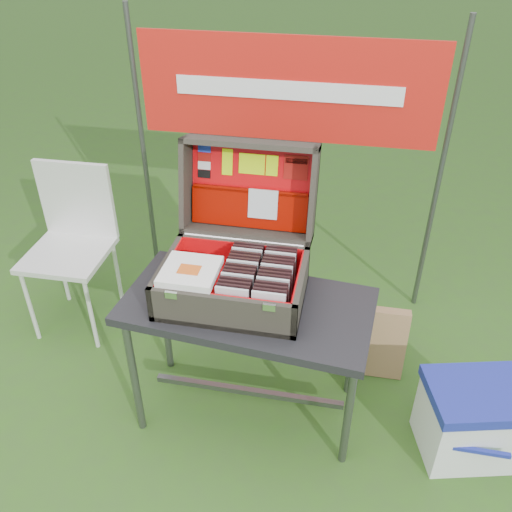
% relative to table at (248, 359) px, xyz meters
% --- Properties ---
extents(ground, '(80.00, 80.00, 0.00)m').
position_rel_table_xyz_m(ground, '(0.00, -0.07, -0.34)').
color(ground, '#315121').
rests_on(ground, ground).
extents(table, '(1.13, 0.64, 0.68)m').
position_rel_table_xyz_m(table, '(0.00, 0.00, 0.00)').
color(table, '#26262A').
rests_on(table, ground).
extents(table_top, '(1.13, 0.64, 0.04)m').
position_rel_table_xyz_m(table_top, '(0.00, 0.00, 0.32)').
color(table_top, '#26262A').
rests_on(table_top, ground).
extents(table_leg_fl, '(0.04, 0.04, 0.64)m').
position_rel_table_xyz_m(table_leg_fl, '(-0.48, -0.21, -0.02)').
color(table_leg_fl, '#59595B').
rests_on(table_leg_fl, ground).
extents(table_leg_fr, '(0.04, 0.04, 0.64)m').
position_rel_table_xyz_m(table_leg_fr, '(0.48, -0.21, -0.02)').
color(table_leg_fr, '#59595B').
rests_on(table_leg_fr, ground).
extents(table_leg_bl, '(0.04, 0.04, 0.64)m').
position_rel_table_xyz_m(table_leg_bl, '(-0.48, 0.21, -0.02)').
color(table_leg_bl, '#59595B').
rests_on(table_leg_bl, ground).
extents(table_leg_br, '(0.04, 0.04, 0.64)m').
position_rel_table_xyz_m(table_leg_br, '(0.48, 0.21, -0.02)').
color(table_leg_br, '#59595B').
rests_on(table_leg_br, ground).
extents(table_brace, '(0.93, 0.03, 0.03)m').
position_rel_table_xyz_m(table_brace, '(0.00, -0.00, -0.22)').
color(table_brace, '#59595B').
rests_on(table_brace, ground).
extents(suitcase, '(0.61, 0.60, 0.57)m').
position_rel_table_xyz_m(suitcase, '(-0.07, 0.08, 0.63)').
color(suitcase, '#494338').
rests_on(suitcase, table).
extents(suitcase_base_bottom, '(0.61, 0.44, 0.02)m').
position_rel_table_xyz_m(suitcase_base_bottom, '(-0.07, 0.02, 0.35)').
color(suitcase_base_bottom, '#494338').
rests_on(suitcase_base_bottom, table_top).
extents(suitcase_base_wall_front, '(0.61, 0.02, 0.16)m').
position_rel_table_xyz_m(suitcase_base_wall_front, '(-0.07, -0.19, 0.42)').
color(suitcase_base_wall_front, '#494338').
rests_on(suitcase_base_wall_front, table_top).
extents(suitcase_base_wall_back, '(0.61, 0.02, 0.16)m').
position_rel_table_xyz_m(suitcase_base_wall_back, '(-0.07, 0.23, 0.42)').
color(suitcase_base_wall_back, '#494338').
rests_on(suitcase_base_wall_back, table_top).
extents(suitcase_base_wall_left, '(0.02, 0.44, 0.16)m').
position_rel_table_xyz_m(suitcase_base_wall_left, '(-0.36, 0.02, 0.42)').
color(suitcase_base_wall_left, '#494338').
rests_on(suitcase_base_wall_left, table_top).
extents(suitcase_base_wall_right, '(0.02, 0.44, 0.16)m').
position_rel_table_xyz_m(suitcase_base_wall_right, '(0.23, 0.02, 0.42)').
color(suitcase_base_wall_right, '#494338').
rests_on(suitcase_base_wall_right, table_top).
extents(suitcase_liner_floor, '(0.57, 0.39, 0.01)m').
position_rel_table_xyz_m(suitcase_liner_floor, '(-0.07, 0.02, 0.37)').
color(suitcase_liner_floor, red).
rests_on(suitcase_liner_floor, suitcase_base_bottom).
extents(suitcase_latch_left, '(0.05, 0.01, 0.03)m').
position_rel_table_xyz_m(suitcase_latch_left, '(-0.27, -0.20, 0.49)').
color(suitcase_latch_left, silver).
rests_on(suitcase_latch_left, suitcase_base_wall_front).
extents(suitcase_latch_right, '(0.05, 0.01, 0.03)m').
position_rel_table_xyz_m(suitcase_latch_right, '(0.13, -0.20, 0.49)').
color(suitcase_latch_right, silver).
rests_on(suitcase_latch_right, suitcase_base_wall_front).
extents(suitcase_hinge, '(0.55, 0.02, 0.02)m').
position_rel_table_xyz_m(suitcase_hinge, '(-0.07, 0.24, 0.50)').
color(suitcase_hinge, silver).
rests_on(suitcase_hinge, suitcase_base_wall_back).
extents(suitcase_lid_back, '(0.61, 0.12, 0.43)m').
position_rel_table_xyz_m(suitcase_lid_back, '(-0.07, 0.44, 0.68)').
color(suitcase_lid_back, '#494338').
rests_on(suitcase_lid_back, suitcase_base_wall_back).
extents(suitcase_lid_rim_far, '(0.61, 0.17, 0.06)m').
position_rel_table_xyz_m(suitcase_lid_rim_far, '(-0.07, 0.42, 0.90)').
color(suitcase_lid_rim_far, '#494338').
rests_on(suitcase_lid_rim_far, suitcase_lid_back).
extents(suitcase_lid_rim_near, '(0.61, 0.17, 0.06)m').
position_rel_table_xyz_m(suitcase_lid_rim_near, '(-0.07, 0.32, 0.50)').
color(suitcase_lid_rim_near, '#494338').
rests_on(suitcase_lid_rim_near, suitcase_lid_back).
extents(suitcase_lid_rim_left, '(0.02, 0.26, 0.46)m').
position_rel_table_xyz_m(suitcase_lid_rim_left, '(-0.36, 0.37, 0.70)').
color(suitcase_lid_rim_left, '#494338').
rests_on(suitcase_lid_rim_left, suitcase_lid_back).
extents(suitcase_lid_rim_right, '(0.02, 0.26, 0.46)m').
position_rel_table_xyz_m(suitcase_lid_rim_right, '(0.23, 0.37, 0.70)').
color(suitcase_lid_rim_right, '#494338').
rests_on(suitcase_lid_rim_right, suitcase_lid_back).
extents(suitcase_lid_liner, '(0.56, 0.09, 0.38)m').
position_rel_table_xyz_m(suitcase_lid_liner, '(-0.07, 0.42, 0.69)').
color(suitcase_lid_liner, red).
rests_on(suitcase_lid_liner, suitcase_lid_back).
extents(suitcase_liner_wall_front, '(0.57, 0.01, 0.14)m').
position_rel_table_xyz_m(suitcase_liner_wall_front, '(-0.07, -0.17, 0.43)').
color(suitcase_liner_wall_front, red).
rests_on(suitcase_liner_wall_front, suitcase_base_bottom).
extents(suitcase_liner_wall_back, '(0.57, 0.01, 0.14)m').
position_rel_table_xyz_m(suitcase_liner_wall_back, '(-0.07, 0.21, 0.43)').
color(suitcase_liner_wall_back, red).
rests_on(suitcase_liner_wall_back, suitcase_base_bottom).
extents(suitcase_liner_wall_left, '(0.01, 0.39, 0.14)m').
position_rel_table_xyz_m(suitcase_liner_wall_left, '(-0.35, 0.02, 0.43)').
color(suitcase_liner_wall_left, red).
rests_on(suitcase_liner_wall_left, suitcase_base_bottom).
extents(suitcase_liner_wall_right, '(0.01, 0.39, 0.14)m').
position_rel_table_xyz_m(suitcase_liner_wall_right, '(0.21, 0.02, 0.43)').
color(suitcase_liner_wall_right, red).
rests_on(suitcase_liner_wall_right, suitcase_base_bottom).
extents(suitcase_lid_pocket, '(0.55, 0.07, 0.18)m').
position_rel_table_xyz_m(suitcase_lid_pocket, '(-0.07, 0.38, 0.59)').
color(suitcase_lid_pocket, '#840900').
rests_on(suitcase_lid_pocket, suitcase_lid_liner).
extents(suitcase_pocket_edge, '(0.54, 0.02, 0.02)m').
position_rel_table_xyz_m(suitcase_pocket_edge, '(-0.07, 0.40, 0.68)').
color(suitcase_pocket_edge, '#840900').
rests_on(suitcase_pocket_edge, suitcase_lid_pocket).
extents(suitcase_pocket_cd, '(0.14, 0.04, 0.14)m').
position_rel_table_xyz_m(suitcase_pocket_cd, '(-0.00, 0.37, 0.63)').
color(suitcase_pocket_cd, silver).
rests_on(suitcase_pocket_cd, suitcase_lid_pocket).
extents(lid_sticker_cc_a, '(0.06, 0.01, 0.04)m').
position_rel_table_xyz_m(lid_sticker_cc_a, '(-0.29, 0.45, 0.84)').
color(lid_sticker_cc_a, '#1933B2').
rests_on(lid_sticker_cc_a, suitcase_lid_liner).
extents(lid_sticker_cc_b, '(0.06, 0.01, 0.04)m').
position_rel_table_xyz_m(lid_sticker_cc_b, '(-0.29, 0.44, 0.80)').
color(lid_sticker_cc_b, '#9A110D').
rests_on(lid_sticker_cc_b, suitcase_lid_liner).
extents(lid_sticker_cc_c, '(0.06, 0.01, 0.04)m').
position_rel_table_xyz_m(lid_sticker_cc_c, '(-0.29, 0.43, 0.77)').
color(lid_sticker_cc_c, white).
rests_on(lid_sticker_cc_c, suitcase_lid_liner).
extents(lid_sticker_cc_d, '(0.06, 0.01, 0.04)m').
position_rel_table_xyz_m(lid_sticker_cc_d, '(-0.29, 0.43, 0.73)').
color(lid_sticker_cc_d, black).
rests_on(lid_sticker_cc_d, suitcase_lid_liner).
extents(lid_card_neon_tall, '(0.05, 0.03, 0.12)m').
position_rel_table_xyz_m(lid_card_neon_tall, '(-0.18, 0.44, 0.79)').
color(lid_card_neon_tall, '#C3F209').
rests_on(lid_card_neon_tall, suitcase_lid_liner).
extents(lid_card_neon_main, '(0.12, 0.02, 0.09)m').
position_rel_table_xyz_m(lid_card_neon_main, '(-0.07, 0.44, 0.79)').
color(lid_card_neon_main, '#C3F209').
rests_on(lid_card_neon_main, suitcase_lid_liner).
extents(lid_card_neon_small, '(0.05, 0.02, 0.09)m').
position_rel_table_xyz_m(lid_card_neon_small, '(0.03, 0.44, 0.79)').
color(lid_card_neon_small, '#C3F209').
rests_on(lid_card_neon_small, suitcase_lid_liner).
extents(lid_sticker_band, '(0.11, 0.03, 0.11)m').
position_rel_table_xyz_m(lid_sticker_band, '(0.14, 0.44, 0.79)').
color(lid_sticker_band, '#9A110D').
rests_on(lid_sticker_band, suitcase_lid_liner).
extents(lid_sticker_band_bar, '(0.10, 0.01, 0.02)m').
position_rel_table_xyz_m(lid_sticker_band_bar, '(0.14, 0.45, 0.82)').
color(lid_sticker_band_bar, black).
rests_on(lid_sticker_band_bar, suitcase_lid_liner).
extents(cd_left_0, '(0.14, 0.01, 0.16)m').
position_rel_table_xyz_m(cd_left_0, '(-0.03, -0.15, 0.45)').
color(cd_left_0, silver).
rests_on(cd_left_0, suitcase_liner_floor).
extents(cd_left_1, '(0.14, 0.01, 0.16)m').
position_rel_table_xyz_m(cd_left_1, '(-0.03, -0.13, 0.45)').
color(cd_left_1, black).
rests_on(cd_left_1, suitcase_liner_floor).
extents(cd_left_2, '(0.14, 0.01, 0.16)m').
position_rel_table_xyz_m(cd_left_2, '(-0.03, -0.10, 0.45)').
color(cd_left_2, black).
rests_on(cd_left_2, suitcase_liner_floor).
extents(cd_left_3, '(0.14, 0.01, 0.16)m').
position_rel_table_xyz_m(cd_left_3, '(-0.03, -0.08, 0.45)').
color(cd_left_3, black).
rests_on(cd_left_3, suitcase_liner_floor).
extents(cd_left_4, '(0.14, 0.01, 0.16)m').
position_rel_table_xyz_m(cd_left_4, '(-0.03, -0.05, 0.45)').
color(cd_left_4, silver).
rests_on(cd_left_4, suitcase_liner_floor).
extents(cd_left_5, '(0.14, 0.01, 0.16)m').
position_rel_table_xyz_m(cd_left_5, '(-0.03, -0.03, 0.45)').
color(cd_left_5, black).
rests_on(cd_left_5, suitcase_liner_floor).
extents(cd_left_6, '(0.14, 0.01, 0.16)m').
position_rel_table_xyz_m(cd_left_6, '(-0.03, -0.01, 0.45)').
color(cd_left_6, black).
rests_on(cd_left_6, suitcase_liner_floor).
extents(cd_left_7, '(0.14, 0.01, 0.16)m').
position_rel_table_xyz_m(cd_left_7, '(-0.03, 0.02, 0.45)').
color(cd_left_7, black).
rests_on(cd_left_7, suitcase_liner_floor).
extents(cd_left_8, '(0.14, 0.01, 0.16)m').
position_rel_table_xyz_m(cd_left_8, '(-0.03, 0.04, 0.45)').
color(cd_left_8, silver).
rests_on(cd_left_8, suitcase_liner_floor).
extents(cd_left_9, '(0.14, 0.01, 0.16)m').
position_rel_table_xyz_m(cd_left_9, '(-0.03, 0.07, 0.45)').
color(cd_left_9, black).
rests_on(cd_left_9, suitcase_liner_floor).
extents(cd_left_10, '(0.14, 0.01, 0.16)m').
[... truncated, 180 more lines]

